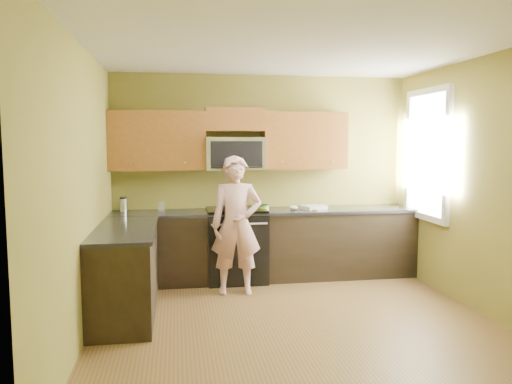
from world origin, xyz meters
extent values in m
plane|color=brown|center=(0.00, 0.00, 0.00)|extent=(4.00, 4.00, 0.00)
plane|color=white|center=(0.00, 0.00, 2.70)|extent=(4.00, 4.00, 0.00)
plane|color=olive|center=(0.00, 2.00, 1.35)|extent=(4.00, 0.00, 4.00)
plane|color=olive|center=(0.00, -2.00, 1.35)|extent=(4.00, 0.00, 4.00)
plane|color=olive|center=(-2.00, 0.00, 1.35)|extent=(0.00, 4.00, 4.00)
plane|color=olive|center=(2.00, 0.00, 1.35)|extent=(0.00, 4.00, 4.00)
cube|color=black|center=(0.00, 1.70, 0.44)|extent=(4.00, 0.60, 0.88)
cube|color=black|center=(-1.70, 0.60, 0.44)|extent=(0.60, 1.60, 0.88)
cube|color=black|center=(0.00, 1.69, 0.90)|extent=(4.00, 0.62, 0.04)
cube|color=black|center=(-1.69, 0.60, 0.90)|extent=(0.62, 1.60, 0.04)
cube|color=brown|center=(-0.40, 1.83, 2.10)|extent=(0.76, 0.33, 0.30)
imported|color=#D26F69|center=(-0.46, 1.14, 0.82)|extent=(0.63, 0.44, 1.65)
cube|color=#B27F47|center=(0.60, 1.57, 0.93)|extent=(0.14, 0.14, 0.01)
ellipsoid|color=silver|center=(0.35, 1.63, 0.95)|extent=(0.13, 0.13, 0.06)
ellipsoid|color=silver|center=(0.75, 1.68, 0.95)|extent=(0.15, 0.15, 0.07)
cube|color=silver|center=(0.64, 1.68, 0.95)|extent=(0.37, 0.33, 0.05)
cylinder|color=silver|center=(-1.35, 1.80, 0.98)|extent=(0.09, 0.09, 0.12)
cylinder|color=silver|center=(-1.36, 1.85, 0.98)|extent=(0.09, 0.09, 0.12)
camera|label=1|loc=(-1.15, -4.59, 1.81)|focal=34.49mm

